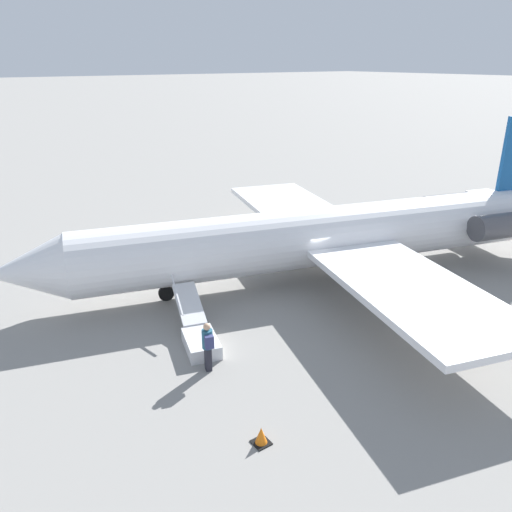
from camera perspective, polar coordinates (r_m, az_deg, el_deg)
The scene contains 5 objects.
ground_plane at distance 23.68m, azimuth 6.75°, elevation -2.59°, with size 600.00×600.00×0.00m, color gray.
airplane_main at distance 23.30m, azimuth 9.05°, elevation 2.49°, with size 27.59×21.14×7.08m.
boarding_stairs at distance 18.35m, azimuth -6.59°, elevation -8.90°, with size 2.09×4.14×1.74m.
passenger at distance 16.57m, azimuth -5.54°, elevation -9.97°, with size 0.42×0.56×1.74m.
traffic_cone_near_stairs at distance 14.22m, azimuth 0.59°, elevation -19.89°, with size 0.46×0.46×0.51m.
Camera 1 is at (14.60, 15.95, 9.66)m, focal length 35.00 mm.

